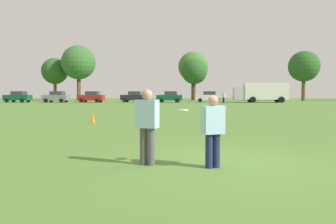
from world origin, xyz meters
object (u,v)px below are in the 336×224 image
frisbee (182,110)px  parked_car_mid_left (56,97)px  parked_car_near_left (18,97)px  player_thrower (147,122)px  parked_car_far_right (208,97)px  box_truck (261,92)px  player_defender (213,127)px  parked_car_mid_right (134,97)px  parked_car_center (91,97)px  parked_car_near_right (170,97)px  traffic_cone (93,119)px  bystander_sideline_watcher (224,97)px

frisbee → parked_car_mid_left: parked_car_mid_left is taller
parked_car_near_left → frisbee: bearing=-60.0°
player_thrower → parked_car_far_right: bearing=82.7°
parked_car_far_right → box_truck: box_truck is taller
box_truck → player_defender: bearing=-105.9°
frisbee → parked_car_mid_right: bearing=98.7°
parked_car_far_right → player_thrower: bearing=-97.3°
player_thrower → player_defender: bearing=-9.8°
parked_car_far_right → box_truck: bearing=-13.8°
parked_car_center → parked_car_mid_right: 6.98m
parked_car_near_right → parked_car_mid_right: bearing=168.9°
traffic_cone → parked_car_near_left: (-21.67, 35.76, 0.69)m
player_thrower → parked_car_near_right: size_ratio=0.39×
parked_car_near_right → player_thrower: bearing=-89.5°
player_thrower → traffic_cone: (-3.74, 9.72, -0.71)m
parked_car_mid_left → parked_car_center: (5.71, 0.22, 0.00)m
parked_car_mid_right → traffic_cone: bearing=-85.8°
traffic_cone → box_truck: (18.26, 35.92, 1.52)m
frisbee → bystander_sideline_watcher: (7.30, 43.34, -0.27)m
parked_car_near_left → parked_car_far_right: same height
parked_car_center → frisbee: bearing=-72.9°
parked_car_near_left → parked_car_center: bearing=0.2°
parked_car_mid_left → box_truck: (33.47, 0.35, 0.83)m
parked_car_mid_right → parked_car_far_right: 12.58m
parked_car_mid_left → player_thrower: bearing=-67.3°
parked_car_near_right → bystander_sideline_watcher: bearing=-17.3°
parked_car_near_left → parked_car_mid_right: bearing=5.2°
player_thrower → parked_car_near_right: bearing=90.5°
player_thrower → parked_car_near_right: parked_car_near_right is taller
parked_car_mid_right → parked_car_far_right: bearing=2.3°
parked_car_near_right → bystander_sideline_watcher: 8.84m
parked_car_near_right → parked_car_far_right: same height
parked_car_near_right → parked_car_center: bearing=-177.8°
parked_car_mid_left → bystander_sideline_watcher: 27.09m
frisbee → parked_car_mid_right: (-7.24, 47.17, -0.29)m
parked_car_near_left → bystander_sideline_watcher: bearing=-3.6°
player_defender → parked_car_mid_right: size_ratio=0.36×
player_thrower → parked_car_center: parked_car_center is taller
parked_car_mid_right → box_truck: box_truck is taller
player_thrower → bystander_sideline_watcher: (8.07, 43.38, -0.01)m
player_thrower → player_defender: (1.42, -0.24, -0.08)m
player_thrower → parked_car_center: bearing=106.2°
parked_car_near_right → parked_car_far_right: size_ratio=1.00×
parked_car_near_left → parked_car_far_right: (31.51, 2.24, 0.00)m
bystander_sideline_watcher → player_thrower: bearing=-100.5°
player_defender → parked_car_far_right: (4.68, 47.96, 0.06)m
frisbee → parked_car_far_right: bearing=83.6°
player_defender → bystander_sideline_watcher: bearing=81.3°
player_defender → box_truck: size_ratio=0.18×
frisbee → parked_car_near_right: parked_car_near_right is taller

